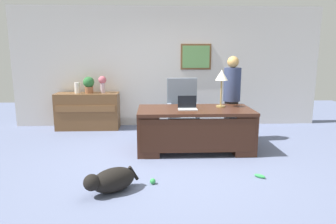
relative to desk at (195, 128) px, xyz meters
name	(u,v)px	position (x,y,z in m)	size (l,w,h in m)	color
ground_plane	(174,163)	(-0.39, -0.61, -0.41)	(12.00, 12.00, 0.00)	slate
back_wall	(168,67)	(-0.39, 1.99, 0.95)	(7.00, 0.16, 2.70)	silver
desk	(195,128)	(0.00, 0.00, 0.00)	(1.95, 0.96, 0.74)	#422316
credenza	(88,111)	(-2.18, 1.64, 0.00)	(1.37, 0.50, 0.81)	brown
armchair	(182,112)	(-0.14, 0.88, 0.11)	(0.60, 0.59, 1.18)	slate
person_standing	(232,98)	(0.78, 0.60, 0.43)	(0.32, 0.32, 1.62)	#262323
dog_lying	(111,180)	(-1.23, -1.58, -0.25)	(0.65, 0.56, 0.30)	black
laptop	(187,106)	(-0.14, -0.02, 0.39)	(0.32, 0.22, 0.22)	#B2B5BA
desk_lamp	(222,78)	(0.48, 0.18, 0.85)	(0.22, 0.22, 0.65)	#9E8447
vase_with_flowers	(102,83)	(-1.83, 1.64, 0.63)	(0.17, 0.17, 0.37)	#C1A3AD
vase_empty	(77,88)	(-2.39, 1.64, 0.52)	(0.12, 0.12, 0.24)	silver
potted_plant	(89,84)	(-2.13, 1.64, 0.60)	(0.24, 0.24, 0.36)	brown
dog_toy_ball	(153,181)	(-0.72, -1.36, -0.37)	(0.08, 0.08, 0.08)	green
dog_toy_bone	(260,176)	(0.74, -1.23, -0.38)	(0.16, 0.05, 0.05)	green
dog_toy_plush	(103,181)	(-1.38, -1.31, -0.38)	(0.20, 0.05, 0.05)	#E53F33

